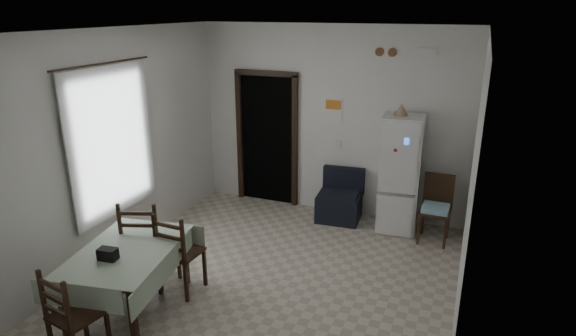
% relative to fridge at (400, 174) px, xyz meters
% --- Properties ---
extents(ground, '(4.50, 4.50, 0.00)m').
position_rel_fridge_xyz_m(ground, '(-1.16, -1.93, -0.85)').
color(ground, '#BDAF9A').
rests_on(ground, ground).
extents(ceiling, '(4.20, 4.50, 0.02)m').
position_rel_fridge_xyz_m(ceiling, '(-1.16, -1.93, 2.05)').
color(ceiling, white).
rests_on(ceiling, ground).
extents(wall_back, '(4.20, 0.02, 2.90)m').
position_rel_fridge_xyz_m(wall_back, '(-1.16, 0.32, 0.60)').
color(wall_back, silver).
rests_on(wall_back, ground).
extents(wall_front, '(4.20, 0.02, 2.90)m').
position_rel_fridge_xyz_m(wall_front, '(-1.16, -4.18, 0.60)').
color(wall_front, silver).
rests_on(wall_front, ground).
extents(wall_left, '(0.02, 4.50, 2.90)m').
position_rel_fridge_xyz_m(wall_left, '(-3.26, -1.93, 0.60)').
color(wall_left, silver).
rests_on(wall_left, ground).
extents(wall_right, '(0.02, 4.50, 2.90)m').
position_rel_fridge_xyz_m(wall_right, '(0.94, -1.93, 0.60)').
color(wall_right, silver).
rests_on(wall_right, ground).
extents(doorway, '(1.06, 0.52, 2.22)m').
position_rel_fridge_xyz_m(doorway, '(-2.21, 0.52, 0.21)').
color(doorway, black).
rests_on(doorway, ground).
extents(window_recess, '(0.10, 1.20, 1.60)m').
position_rel_fridge_xyz_m(window_recess, '(-3.31, -2.13, 0.70)').
color(window_recess, silver).
rests_on(window_recess, ground).
extents(curtain, '(0.02, 1.45, 1.85)m').
position_rel_fridge_xyz_m(curtain, '(-3.20, -2.13, 0.70)').
color(curtain, beige).
rests_on(curtain, ground).
extents(curtain_rod, '(0.02, 1.60, 0.02)m').
position_rel_fridge_xyz_m(curtain_rod, '(-3.19, -2.13, 1.65)').
color(curtain_rod, black).
rests_on(curtain_rod, ground).
extents(calendar, '(0.28, 0.02, 0.40)m').
position_rel_fridge_xyz_m(calendar, '(-1.11, 0.31, 0.77)').
color(calendar, white).
rests_on(calendar, ground).
extents(calendar_image, '(0.24, 0.01, 0.14)m').
position_rel_fridge_xyz_m(calendar_image, '(-1.11, 0.30, 0.87)').
color(calendar_image, orange).
rests_on(calendar_image, ground).
extents(light_switch, '(0.08, 0.02, 0.12)m').
position_rel_fridge_xyz_m(light_switch, '(-1.01, 0.31, 0.25)').
color(light_switch, beige).
rests_on(light_switch, ground).
extents(vent_left, '(0.12, 0.03, 0.12)m').
position_rel_fridge_xyz_m(vent_left, '(-0.46, 0.30, 1.67)').
color(vent_left, brown).
rests_on(vent_left, ground).
extents(vent_right, '(0.12, 0.03, 0.12)m').
position_rel_fridge_xyz_m(vent_right, '(-0.28, 0.30, 1.67)').
color(vent_right, brown).
rests_on(vent_right, ground).
extents(emergency_light, '(0.25, 0.07, 0.09)m').
position_rel_fridge_xyz_m(emergency_light, '(0.19, 0.28, 1.70)').
color(emergency_light, white).
rests_on(emergency_light, ground).
extents(fridge, '(0.59, 0.59, 1.70)m').
position_rel_fridge_xyz_m(fridge, '(0.00, 0.00, 0.00)').
color(fridge, white).
rests_on(fridge, ground).
extents(tan_cone, '(0.20, 0.20, 0.17)m').
position_rel_fridge_xyz_m(tan_cone, '(-0.05, -0.01, 0.94)').
color(tan_cone, tan).
rests_on(tan_cone, fridge).
extents(navy_seat, '(0.69, 0.67, 0.77)m').
position_rel_fridge_xyz_m(navy_seat, '(-0.88, 0.00, -0.47)').
color(navy_seat, black).
rests_on(navy_seat, ground).
extents(corner_chair, '(0.42, 0.42, 0.94)m').
position_rel_fridge_xyz_m(corner_chair, '(0.54, -0.22, -0.38)').
color(corner_chair, black).
rests_on(corner_chair, ground).
extents(dining_table, '(1.16, 1.55, 0.73)m').
position_rel_fridge_xyz_m(dining_table, '(-2.31, -3.09, -0.49)').
color(dining_table, '#A5B89D').
rests_on(dining_table, ground).
extents(black_bag, '(0.20, 0.14, 0.12)m').
position_rel_fridge_xyz_m(black_bag, '(-2.34, -3.32, -0.06)').
color(black_bag, black).
rests_on(black_bag, dining_table).
extents(dining_chair_far_left, '(0.60, 0.60, 1.09)m').
position_rel_fridge_xyz_m(dining_chair_far_left, '(-2.50, -2.55, -0.31)').
color(dining_chair_far_left, black).
rests_on(dining_chair_far_left, ground).
extents(dining_chair_far_right, '(0.45, 0.45, 1.00)m').
position_rel_fridge_xyz_m(dining_chair_far_right, '(-2.02, -2.55, -0.35)').
color(dining_chair_far_right, black).
rests_on(dining_chair_far_right, ground).
extents(dining_chair_near_head, '(0.48, 0.48, 0.96)m').
position_rel_fridge_xyz_m(dining_chair_near_head, '(-2.26, -3.87, -0.37)').
color(dining_chair_near_head, black).
rests_on(dining_chair_near_head, ground).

